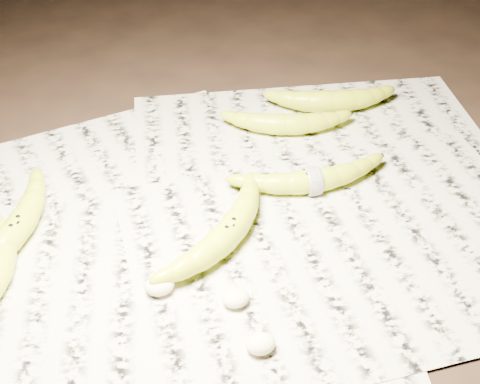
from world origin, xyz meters
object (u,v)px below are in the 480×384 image
object	(u,v)px
banana_left_a	(15,229)
banana_upper_b	(332,100)
banana_upper_a	(286,122)
banana_center	(229,231)
banana_taped	(313,179)
banana_left_b	(1,261)

from	to	relation	value
banana_left_a	banana_upper_b	size ratio (longest dim) A/B	1.15
banana_upper_a	banana_upper_b	distance (m)	0.10
banana_upper_b	banana_center	bearing A→B (deg)	-121.33
banana_left_a	banana_upper_a	size ratio (longest dim) A/B	1.19
banana_center	banana_taped	bearing A→B (deg)	-16.42
banana_left_a	banana_left_b	size ratio (longest dim) A/B	1.28
banana_left_a	banana_left_b	distance (m)	0.06
banana_taped	banana_upper_a	size ratio (longest dim) A/B	1.15
banana_center	banana_upper_a	bearing A→B (deg)	11.21
banana_upper_b	banana_left_b	bearing A→B (deg)	-143.87
banana_left_b	banana_upper_b	bearing A→B (deg)	-56.37
banana_left_b	banana_upper_a	world-z (taller)	banana_upper_a
banana_left_b	banana_taped	xyz separation A→B (m)	(0.42, 0.04, 0.00)
banana_left_a	banana_upper_a	world-z (taller)	banana_left_a
banana_upper_b	banana_taped	bearing A→B (deg)	-107.30
banana_left_a	banana_upper_a	bearing A→B (deg)	-40.07
banana_taped	banana_left_b	bearing A→B (deg)	-171.03
banana_taped	banana_upper_b	world-z (taller)	banana_upper_b
banana_upper_a	banana_upper_b	size ratio (longest dim) A/B	0.96
banana_upper_a	banana_taped	bearing A→B (deg)	-78.75
banana_taped	banana_upper_b	distance (m)	0.22
banana_left_a	banana_taped	xyz separation A→B (m)	(0.40, -0.01, -0.00)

